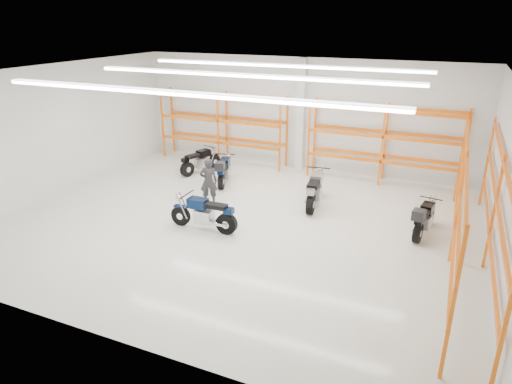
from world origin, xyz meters
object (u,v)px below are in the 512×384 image
at_px(standing_man, 209,181).
at_px(motorcycle_back_b, 224,171).
at_px(motorcycle_back_d, 423,220).
at_px(structural_column, 301,115).
at_px(motorcycle_back_c, 315,191).
at_px(motorcycle_main, 206,214).
at_px(motorcycle_back_a, 199,162).

bearing_deg(standing_man, motorcycle_back_b, -102.45).
height_order(motorcycle_back_d, structural_column, structural_column).
relative_size(motorcycle_back_c, standing_man, 1.46).
bearing_deg(motorcycle_main, structural_column, 84.44).
relative_size(motorcycle_main, structural_column, 0.49).
xyz_separation_m(motorcycle_back_b, standing_man, (0.44, -1.93, 0.28)).
bearing_deg(structural_column, motorcycle_back_d, -40.70).
bearing_deg(motorcycle_back_a, motorcycle_back_d, -15.05).
relative_size(motorcycle_back_b, motorcycle_back_d, 1.02).
distance_m(motorcycle_main, motorcycle_back_b, 3.99).
bearing_deg(structural_column, motorcycle_main, -95.56).
xyz_separation_m(motorcycle_back_a, standing_man, (1.98, -2.74, 0.34)).
relative_size(motorcycle_main, motorcycle_back_b, 1.04).
bearing_deg(motorcycle_back_a, motorcycle_main, -57.61).
bearing_deg(motorcycle_back_a, standing_man, -54.14).
relative_size(motorcycle_back_a, motorcycle_back_c, 0.84).
xyz_separation_m(motorcycle_back_a, structural_column, (3.55, 2.17, 1.78)).
height_order(motorcycle_main, motorcycle_back_a, motorcycle_main).
bearing_deg(motorcycle_back_a, structural_column, 31.41).
bearing_deg(standing_man, motorcycle_main, 91.39).
relative_size(motorcycle_back_c, motorcycle_back_d, 1.15).
relative_size(motorcycle_back_b, motorcycle_back_c, 0.89).
bearing_deg(motorcycle_back_b, motorcycle_main, -70.18).
relative_size(motorcycle_back_b, structural_column, 0.47).
height_order(motorcycle_back_a, motorcycle_back_c, motorcycle_back_c).
distance_m(motorcycle_back_d, structural_column, 7.18).
bearing_deg(motorcycle_back_b, motorcycle_back_d, -12.09).
bearing_deg(structural_column, motorcycle_back_a, -148.59).
relative_size(motorcycle_main, motorcycle_back_a, 1.10).
xyz_separation_m(motorcycle_back_d, standing_man, (-6.85, -0.37, 0.30)).
bearing_deg(motorcycle_back_b, structural_column, 56.06).
bearing_deg(motorcycle_main, motorcycle_back_d, 20.24).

